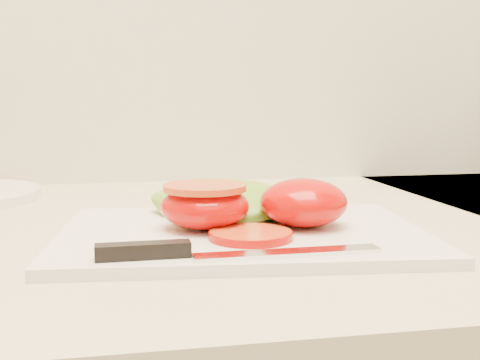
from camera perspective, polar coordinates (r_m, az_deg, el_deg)
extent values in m
cube|color=beige|center=(0.68, 8.35, -4.73)|extent=(3.92, 0.65, 0.03)
cube|color=silver|center=(0.56, 0.19, -5.17)|extent=(0.36, 0.27, 0.01)
ellipsoid|color=#CD0304|center=(0.57, 6.04, -2.13)|extent=(0.08, 0.08, 0.05)
ellipsoid|color=#CD0304|center=(0.56, -3.35, -2.52)|extent=(0.08, 0.08, 0.04)
cylinder|color=red|center=(0.56, -3.36, -0.72)|extent=(0.08, 0.08, 0.01)
cylinder|color=orange|center=(0.52, 1.03, -5.23)|extent=(0.07, 0.07, 0.01)
ellipsoid|color=#79B730|center=(0.63, -1.69, -2.01)|extent=(0.19, 0.17, 0.03)
ellipsoid|color=#79B730|center=(0.64, 2.04, -2.16)|extent=(0.13, 0.11, 0.02)
cube|color=silver|center=(0.47, 4.60, -6.89)|extent=(0.15, 0.02, 0.00)
cube|color=black|center=(0.47, -9.16, -6.62)|extent=(0.07, 0.02, 0.01)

